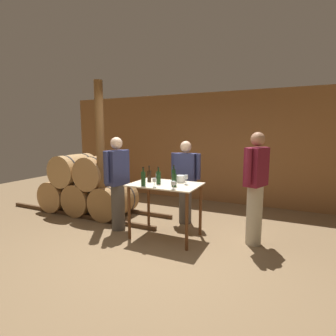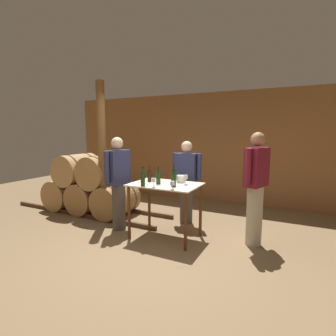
{
  "view_description": "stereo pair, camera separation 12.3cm",
  "coord_description": "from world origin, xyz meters",
  "px_view_note": "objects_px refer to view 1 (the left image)",
  "views": [
    {
      "loc": [
        1.76,
        -3.35,
        1.76
      ],
      "look_at": [
        -0.06,
        0.54,
        1.16
      ],
      "focal_mm": 28.0,
      "sensor_mm": 36.0,
      "label": 1
    },
    {
      "loc": [
        1.87,
        -3.3,
        1.76
      ],
      "look_at": [
        -0.06,
        0.54,
        1.16
      ],
      "focal_mm": 28.0,
      "sensor_mm": 36.0,
      "label": 2
    }
  ],
  "objects_px": {
    "wine_bottle_far_left": "(149,176)",
    "wine_glass_far_side": "(186,177)",
    "wooden_post": "(101,153)",
    "person_host": "(256,186)",
    "wine_bottle_far_right": "(174,180)",
    "wine_bottle_right": "(174,176)",
    "person_visitor_with_scarf": "(117,182)",
    "wine_bottle_center": "(158,177)",
    "wine_glass_near_left": "(158,176)",
    "person_visitor_bearded": "(185,180)",
    "wine_glass_near_right": "(173,183)",
    "wine_glass_near_center": "(154,181)",
    "ice_bucket": "(181,179)",
    "wine_bottle_left": "(143,178)"
  },
  "relations": [
    {
      "from": "wine_bottle_right",
      "to": "wine_bottle_far_right",
      "type": "xyz_separation_m",
      "value": [
        0.12,
        -0.26,
        -0.01
      ]
    },
    {
      "from": "wine_bottle_far_right",
      "to": "person_visitor_bearded",
      "type": "xyz_separation_m",
      "value": [
        -0.16,
        0.92,
        -0.18
      ]
    },
    {
      "from": "wine_bottle_left",
      "to": "wine_glass_near_right",
      "type": "relative_size",
      "value": 2.47
    },
    {
      "from": "wine_bottle_far_right",
      "to": "person_host",
      "type": "bearing_deg",
      "value": 21.72
    },
    {
      "from": "wine_glass_near_right",
      "to": "person_visitor_bearded",
      "type": "height_order",
      "value": "person_visitor_bearded"
    },
    {
      "from": "wine_glass_near_center",
      "to": "wooden_post",
      "type": "bearing_deg",
      "value": 160.56
    },
    {
      "from": "wine_bottle_right",
      "to": "person_visitor_with_scarf",
      "type": "relative_size",
      "value": 0.18
    },
    {
      "from": "wooden_post",
      "to": "ice_bucket",
      "type": "xyz_separation_m",
      "value": [
        1.65,
        0.03,
        -0.38
      ]
    },
    {
      "from": "person_host",
      "to": "person_visitor_with_scarf",
      "type": "bearing_deg",
      "value": -170.62
    },
    {
      "from": "wine_bottle_right",
      "to": "wine_glass_near_left",
      "type": "relative_size",
      "value": 2.03
    },
    {
      "from": "wine_bottle_far_left",
      "to": "wine_glass_near_right",
      "type": "height_order",
      "value": "wine_bottle_far_left"
    },
    {
      "from": "person_visitor_with_scarf",
      "to": "wine_bottle_left",
      "type": "bearing_deg",
      "value": -20.68
    },
    {
      "from": "wine_bottle_right",
      "to": "wine_bottle_far_right",
      "type": "distance_m",
      "value": 0.29
    },
    {
      "from": "wine_bottle_far_right",
      "to": "wine_glass_far_side",
      "type": "distance_m",
      "value": 0.25
    },
    {
      "from": "wine_bottle_far_left",
      "to": "wine_bottle_center",
      "type": "height_order",
      "value": "wine_bottle_center"
    },
    {
      "from": "wine_bottle_center",
      "to": "person_visitor_with_scarf",
      "type": "relative_size",
      "value": 0.17
    },
    {
      "from": "wine_bottle_far_left",
      "to": "ice_bucket",
      "type": "height_order",
      "value": "wine_bottle_far_left"
    },
    {
      "from": "wooden_post",
      "to": "wine_bottle_center",
      "type": "xyz_separation_m",
      "value": [
        1.38,
        -0.26,
        -0.33
      ]
    },
    {
      "from": "wine_glass_near_right",
      "to": "ice_bucket",
      "type": "relative_size",
      "value": 0.84
    },
    {
      "from": "wine_bottle_right",
      "to": "person_visitor_with_scarf",
      "type": "height_order",
      "value": "person_visitor_with_scarf"
    },
    {
      "from": "wine_bottle_left",
      "to": "wine_glass_far_side",
      "type": "bearing_deg",
      "value": 35.53
    },
    {
      "from": "wooden_post",
      "to": "person_host",
      "type": "bearing_deg",
      "value": 2.68
    },
    {
      "from": "wine_bottle_center",
      "to": "person_visitor_bearded",
      "type": "bearing_deg",
      "value": 80.33
    },
    {
      "from": "wine_bottle_left",
      "to": "wine_bottle_far_right",
      "type": "height_order",
      "value": "wine_bottle_left"
    },
    {
      "from": "wine_glass_far_side",
      "to": "person_visitor_bearded",
      "type": "distance_m",
      "value": 0.77
    },
    {
      "from": "wine_glass_near_right",
      "to": "wine_bottle_center",
      "type": "bearing_deg",
      "value": 145.69
    },
    {
      "from": "wine_bottle_left",
      "to": "wine_glass_near_center",
      "type": "xyz_separation_m",
      "value": [
        0.2,
        -0.0,
        -0.02
      ]
    },
    {
      "from": "person_visitor_with_scarf",
      "to": "wooden_post",
      "type": "bearing_deg",
      "value": 156.06
    },
    {
      "from": "wooden_post",
      "to": "wine_glass_far_side",
      "type": "xyz_separation_m",
      "value": [
        1.8,
        -0.1,
        -0.33
      ]
    },
    {
      "from": "wine_bottle_right",
      "to": "wine_glass_far_side",
      "type": "distance_m",
      "value": 0.23
    },
    {
      "from": "wine_glass_far_side",
      "to": "wine_glass_near_right",
      "type": "bearing_deg",
      "value": -95.66
    },
    {
      "from": "wine_glass_near_left",
      "to": "person_host",
      "type": "relative_size",
      "value": 0.08
    },
    {
      "from": "person_visitor_with_scarf",
      "to": "wine_glass_near_left",
      "type": "bearing_deg",
      "value": 7.56
    },
    {
      "from": "person_visitor_with_scarf",
      "to": "wine_bottle_far_left",
      "type": "bearing_deg",
      "value": 10.79
    },
    {
      "from": "wine_bottle_far_left",
      "to": "wine_glass_near_center",
      "type": "height_order",
      "value": "wine_bottle_far_left"
    },
    {
      "from": "wine_glass_near_right",
      "to": "wooden_post",
      "type": "bearing_deg",
      "value": 163.57
    },
    {
      "from": "wine_bottle_center",
      "to": "person_visitor_bearded",
      "type": "xyz_separation_m",
      "value": [
        0.14,
        0.85,
        -0.19
      ]
    },
    {
      "from": "wine_bottle_right",
      "to": "ice_bucket",
      "type": "xyz_separation_m",
      "value": [
        0.09,
        0.1,
        -0.06
      ]
    },
    {
      "from": "wine_bottle_center",
      "to": "person_host",
      "type": "distance_m",
      "value": 1.52
    },
    {
      "from": "wine_bottle_center",
      "to": "ice_bucket",
      "type": "xyz_separation_m",
      "value": [
        0.27,
        0.29,
        -0.05
      ]
    },
    {
      "from": "wine_bottle_far_left",
      "to": "wine_glass_far_side",
      "type": "height_order",
      "value": "wine_bottle_far_left"
    },
    {
      "from": "wine_bottle_center",
      "to": "wine_glass_near_left",
      "type": "height_order",
      "value": "wine_bottle_center"
    },
    {
      "from": "wine_bottle_far_right",
      "to": "wine_glass_far_side",
      "type": "bearing_deg",
      "value": 64.02
    },
    {
      "from": "wine_bottle_far_right",
      "to": "wine_glass_far_side",
      "type": "relative_size",
      "value": 1.79
    },
    {
      "from": "wooden_post",
      "to": "wine_glass_near_left",
      "type": "distance_m",
      "value": 1.36
    },
    {
      "from": "wine_bottle_far_right",
      "to": "wine_glass_far_side",
      "type": "xyz_separation_m",
      "value": [
        0.11,
        0.23,
        0.01
      ]
    },
    {
      "from": "person_visitor_bearded",
      "to": "wine_glass_far_side",
      "type": "bearing_deg",
      "value": -68.27
    },
    {
      "from": "wooden_post",
      "to": "person_host",
      "type": "relative_size",
      "value": 1.54
    },
    {
      "from": "wine_bottle_far_right",
      "to": "person_visitor_bearded",
      "type": "relative_size",
      "value": 0.18
    },
    {
      "from": "wine_glass_near_center",
      "to": "wine_glass_near_right",
      "type": "height_order",
      "value": "wine_glass_near_center"
    }
  ]
}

